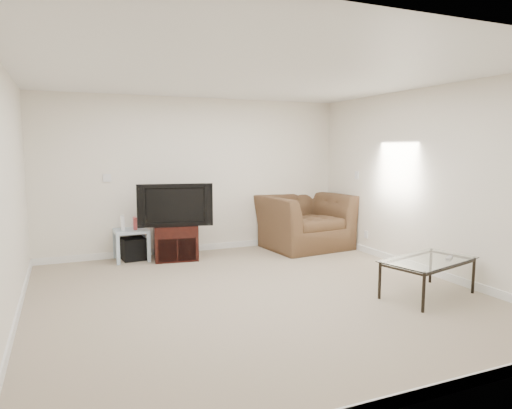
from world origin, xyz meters
name	(u,v)px	position (x,y,z in m)	size (l,w,h in m)	color
floor	(257,295)	(0.00, 0.00, 0.00)	(5.00, 5.00, 0.00)	tan
ceiling	(257,74)	(0.00, 0.00, 2.50)	(5.00, 5.00, 0.00)	white
wall_back	(197,176)	(0.00, 2.50, 1.25)	(5.00, 0.02, 2.50)	silver
wall_left	(6,197)	(-2.50, 0.00, 1.25)	(0.02, 5.00, 2.50)	silver
wall_right	(428,182)	(2.50, 0.00, 1.25)	(0.02, 5.00, 2.50)	silver
plate_back	(107,178)	(-1.40, 2.49, 1.25)	(0.12, 0.02, 0.12)	white
plate_right_switch	(357,175)	(2.49, 1.60, 1.25)	(0.02, 0.09, 0.13)	white
plate_right_outlet	(366,235)	(2.49, 1.30, 0.30)	(0.02, 0.08, 0.12)	white
tv_stand	(176,242)	(-0.47, 2.05, 0.27)	(0.64, 0.45, 0.54)	black
dvd_player	(176,231)	(-0.48, 2.01, 0.45)	(0.33, 0.23, 0.05)	black
television	(175,204)	(-0.48, 2.02, 0.86)	(1.03, 0.21, 0.64)	black
side_table	(131,245)	(-1.10, 2.28, 0.24)	(0.49, 0.49, 0.47)	silver
subwoofer	(133,249)	(-1.07, 2.30, 0.17)	(0.34, 0.34, 0.34)	black
game_console	(123,223)	(-1.22, 2.26, 0.58)	(0.05, 0.16, 0.22)	white
game_case	(135,223)	(-1.04, 2.26, 0.57)	(0.05, 0.14, 0.19)	#CC4C4C
recliner	(304,212)	(1.75, 2.05, 0.61)	(1.39, 0.91, 1.22)	#49291C
coffee_table	(427,278)	(1.80, -0.79, 0.22)	(1.11, 0.63, 0.43)	black
remote	(449,258)	(2.04, -0.87, 0.45)	(0.17, 0.05, 0.02)	#B2B2B7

